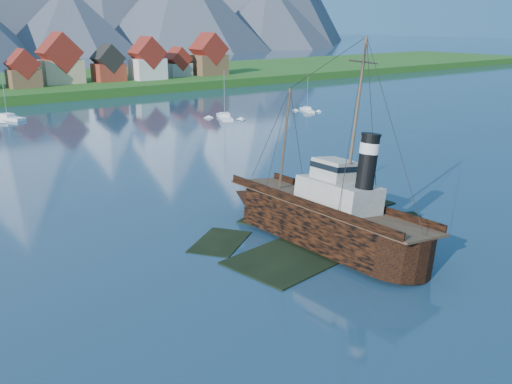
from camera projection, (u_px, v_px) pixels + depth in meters
ground at (315, 240)px, 65.28m from camera, size 1400.00×1400.00×0.00m
shoal at (313, 234)px, 68.05m from camera, size 31.71×21.24×1.14m
seawall at (2, 106)px, 165.42m from camera, size 600.00×2.50×2.00m
tugboat_wreck at (314, 215)px, 64.54m from camera, size 7.02×30.25×23.97m
sailboat_d at (307, 110)px, 156.40m from camera, size 4.82×7.67×10.31m
sailboat_e at (7, 118)px, 143.57m from camera, size 6.73×11.09×12.62m
sailboat_f at (225, 118)px, 144.53m from camera, size 6.49×10.29×12.59m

